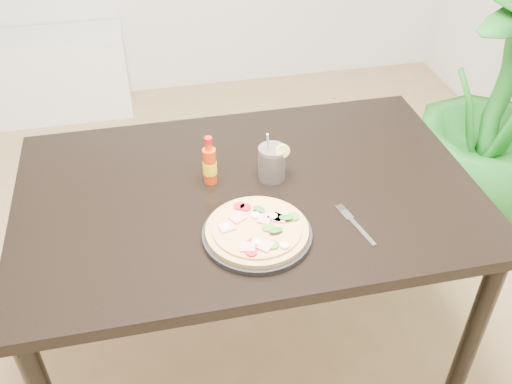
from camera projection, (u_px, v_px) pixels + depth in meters
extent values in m
plane|color=#9E7A51|center=(186.00, 377.00, 2.08)|extent=(4.50, 4.50, 0.00)
cube|color=black|center=(248.00, 194.00, 1.75)|extent=(1.40, 0.90, 0.04)
cylinder|color=black|center=(472.00, 335.00, 1.79)|extent=(0.06, 0.06, 0.71)
cylinder|color=black|center=(64.00, 231.00, 2.18)|extent=(0.06, 0.06, 0.71)
cylinder|color=black|center=(379.00, 187.00, 2.39)|extent=(0.06, 0.06, 0.71)
cylinder|color=black|center=(257.00, 234.00, 1.57)|extent=(0.30, 0.30, 0.02)
cylinder|color=tan|center=(257.00, 230.00, 1.56)|extent=(0.28, 0.28, 0.01)
cylinder|color=tan|center=(257.00, 227.00, 1.55)|extent=(0.25, 0.25, 0.01)
cube|color=pink|center=(265.00, 246.00, 1.49)|extent=(0.05, 0.05, 0.01)
cube|color=pink|center=(238.00, 218.00, 1.57)|extent=(0.05, 0.05, 0.01)
cube|color=pink|center=(227.00, 227.00, 1.54)|extent=(0.05, 0.04, 0.01)
cube|color=pink|center=(279.00, 218.00, 1.57)|extent=(0.05, 0.05, 0.01)
cube|color=pink|center=(247.00, 247.00, 1.48)|extent=(0.05, 0.04, 0.01)
cube|color=pink|center=(265.00, 219.00, 1.57)|extent=(0.05, 0.05, 0.01)
cube|color=pink|center=(276.00, 217.00, 1.58)|extent=(0.05, 0.05, 0.01)
cylinder|color=#B31328|center=(252.00, 252.00, 1.47)|extent=(0.03, 0.03, 0.01)
cylinder|color=#B31328|center=(246.00, 207.00, 1.61)|extent=(0.03, 0.03, 0.01)
cylinder|color=#B31328|center=(253.00, 243.00, 1.50)|extent=(0.03, 0.03, 0.01)
cylinder|color=#B31328|center=(239.00, 206.00, 1.61)|extent=(0.03, 0.03, 0.01)
cylinder|color=#B31328|center=(254.00, 245.00, 1.49)|extent=(0.03, 0.03, 0.01)
cylinder|color=#447828|center=(293.00, 217.00, 1.58)|extent=(0.03, 0.03, 0.01)
cylinder|color=#447828|center=(268.00, 227.00, 1.54)|extent=(0.03, 0.03, 0.01)
cylinder|color=#447828|center=(273.00, 245.00, 1.49)|extent=(0.03, 0.03, 0.01)
ellipsoid|color=white|center=(225.00, 227.00, 1.54)|extent=(0.03, 0.03, 0.01)
ellipsoid|color=white|center=(273.00, 216.00, 1.58)|extent=(0.03, 0.03, 0.01)
ellipsoid|color=white|center=(257.00, 242.00, 1.50)|extent=(0.03, 0.03, 0.01)
ellipsoid|color=white|center=(256.00, 215.00, 1.58)|extent=(0.03, 0.03, 0.01)
ellipsoid|color=white|center=(285.00, 245.00, 1.49)|extent=(0.03, 0.03, 0.01)
ellipsoid|color=#1A6D21|center=(276.00, 230.00, 1.52)|extent=(0.04, 0.03, 0.00)
ellipsoid|color=#1A6D21|center=(286.00, 217.00, 1.57)|extent=(0.04, 0.03, 0.00)
ellipsoid|color=#1A6D21|center=(259.00, 209.00, 1.59)|extent=(0.04, 0.04, 0.00)
cylinder|color=red|center=(210.00, 166.00, 1.73)|extent=(0.05, 0.05, 0.12)
cylinder|color=yellow|center=(210.00, 168.00, 1.74)|extent=(0.04, 0.04, 0.04)
cylinder|color=red|center=(209.00, 146.00, 1.69)|extent=(0.02, 0.02, 0.03)
cylinder|color=red|center=(208.00, 140.00, 1.68)|extent=(0.02, 0.02, 0.02)
cylinder|color=black|center=(272.00, 165.00, 1.76)|extent=(0.08, 0.08, 0.10)
cylinder|color=silver|center=(272.00, 163.00, 1.75)|extent=(0.09, 0.09, 0.11)
cylinder|color=#F2E059|center=(283.00, 151.00, 1.71)|extent=(0.04, 0.01, 0.04)
cylinder|color=#B2B2B7|center=(268.00, 153.00, 1.74)|extent=(0.03, 0.06, 0.17)
cube|color=silver|center=(362.00, 232.00, 1.58)|extent=(0.04, 0.12, 0.00)
cube|color=silver|center=(347.00, 215.00, 1.64)|extent=(0.03, 0.04, 0.00)
cube|color=silver|center=(338.00, 209.00, 1.66)|extent=(0.01, 0.03, 0.00)
cube|color=silver|center=(340.00, 209.00, 1.66)|extent=(0.01, 0.03, 0.00)
cube|color=silver|center=(342.00, 208.00, 1.66)|extent=(0.01, 0.03, 0.00)
cube|color=silver|center=(343.00, 208.00, 1.67)|extent=(0.01, 0.03, 0.00)
imported|color=#1C6C20|center=(499.00, 107.00, 2.46)|extent=(0.93, 0.93, 1.17)
cylinder|color=brown|center=(473.00, 193.00, 2.76)|extent=(0.28, 0.28, 0.22)
cube|color=white|center=(7.00, 80.00, 3.38)|extent=(1.40, 0.34, 0.50)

